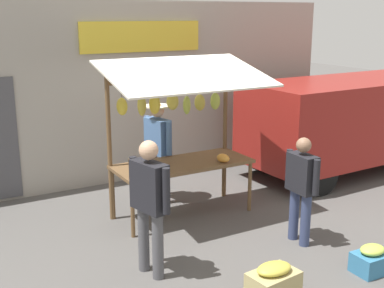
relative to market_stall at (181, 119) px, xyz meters
The scene contains 9 objects.
ground_plane 1.57m from the market_stall, 90.87° to the left, with size 40.00×40.00×0.00m, color #514F4C.
street_backdrop 2.15m from the market_stall, 88.45° to the right, with size 9.00×0.30×3.40m.
market_stall is the anchor object (origin of this frame).
vendor_with_sunhat 0.89m from the market_stall, 84.59° to the right, with size 0.45×0.72×1.72m.
shopper_with_ponytail 2.08m from the market_stall, 50.50° to the left, with size 0.33×0.71×1.72m.
shopper_in_grey_tee 2.12m from the market_stall, 118.27° to the left, with size 0.24×0.67×1.53m.
parked_van 3.97m from the market_stall, behind, with size 4.45×1.98×1.88m.
produce_crate_near 3.08m from the market_stall, 83.73° to the left, with size 0.61×0.44×0.43m.
produce_crate_side 3.41m from the market_stall, 111.70° to the left, with size 0.46×0.35×0.37m.
Camera 1 is at (3.68, 6.73, 3.17)m, focal length 47.36 mm.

